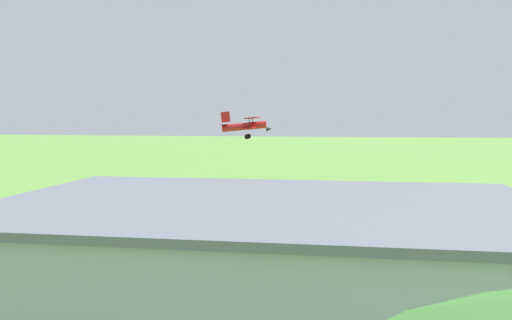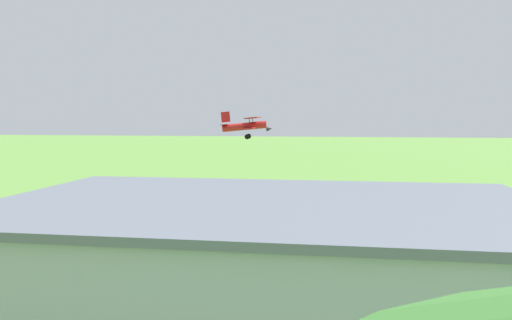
% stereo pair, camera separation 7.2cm
% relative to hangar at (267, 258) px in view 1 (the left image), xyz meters
% --- Properties ---
extents(ground_plane, '(400.00, 400.00, 0.00)m').
position_rel_hangar_xyz_m(ground_plane, '(0.81, -41.53, -2.82)').
color(ground_plane, '#568438').
extents(hangar, '(25.83, 16.69, 5.63)m').
position_rel_hangar_xyz_m(hangar, '(0.00, 0.00, 0.00)').
color(hangar, '#99A3AD').
rests_on(hangar, ground_plane).
extents(biplane, '(6.54, 7.85, 3.47)m').
position_rel_hangar_xyz_m(biplane, '(8.57, -39.60, 5.79)').
color(biplane, '#B21E1E').
extents(car_black, '(2.04, 4.32, 1.56)m').
position_rel_hangar_xyz_m(car_black, '(-10.88, -16.17, -2.01)').
color(car_black, black).
rests_on(car_black, ground_plane).
extents(car_orange, '(2.42, 4.84, 1.51)m').
position_rel_hangar_xyz_m(car_orange, '(-4.57, -16.06, -2.02)').
color(car_orange, orange).
rests_on(car_orange, ground_plane).
extents(car_red, '(2.25, 4.08, 1.69)m').
position_rel_hangar_xyz_m(car_red, '(2.05, -17.17, -1.96)').
color(car_red, red).
rests_on(car_red, ground_plane).
extents(car_grey, '(2.42, 4.51, 1.62)m').
position_rel_hangar_xyz_m(car_grey, '(9.55, -16.92, -1.98)').
color(car_grey, slate).
rests_on(car_grey, ground_plane).
extents(car_yellow, '(2.35, 4.24, 1.67)m').
position_rel_hangar_xyz_m(car_yellow, '(15.76, -14.75, -1.96)').
color(car_yellow, gold).
rests_on(car_yellow, ground_plane).
extents(car_green, '(2.00, 4.46, 1.75)m').
position_rel_hangar_xyz_m(car_green, '(22.97, -14.78, -1.93)').
color(car_green, '#1E6B38').
rests_on(car_green, ground_plane).
extents(person_by_parked_cars, '(0.52, 0.52, 1.53)m').
position_rel_hangar_xyz_m(person_by_parked_cars, '(3.45, -21.64, -2.06)').
color(person_by_parked_cars, '#B23333').
rests_on(person_by_parked_cars, ground_plane).
extents(person_beside_truck, '(0.54, 0.54, 1.56)m').
position_rel_hangar_xyz_m(person_beside_truck, '(-1.75, -21.01, -2.05)').
color(person_beside_truck, beige).
rests_on(person_beside_truck, ground_plane).
extents(person_near_hangar_door, '(0.49, 0.49, 1.58)m').
position_rel_hangar_xyz_m(person_near_hangar_door, '(3.91, -13.63, -2.04)').
color(person_near_hangar_door, beige).
rests_on(person_near_hangar_door, ground_plane).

